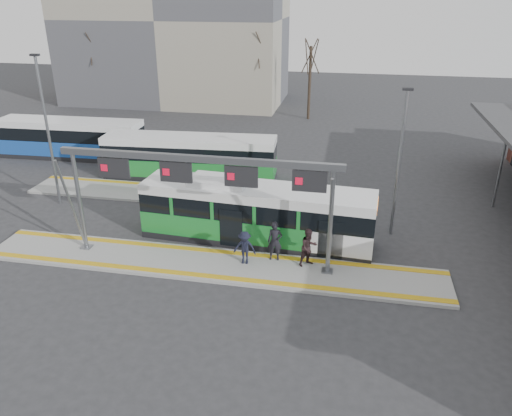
{
  "coord_description": "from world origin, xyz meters",
  "views": [
    {
      "loc": [
        6.08,
        -19.72,
        12.1
      ],
      "look_at": [
        1.64,
        3.0,
        1.83
      ],
      "focal_mm": 35.0,
      "sensor_mm": 36.0,
      "label": 1
    }
  ],
  "objects_px": {
    "hero_bus": "(256,214)",
    "gantry": "(201,178)",
    "passenger_a": "(275,241)",
    "passenger_b": "(309,247)",
    "passenger_c": "(245,248)"
  },
  "relations": [
    {
      "from": "passenger_a",
      "to": "passenger_b",
      "type": "xyz_separation_m",
      "value": [
        1.63,
        -0.23,
        -0.04
      ]
    },
    {
      "from": "hero_bus",
      "to": "gantry",
      "type": "bearing_deg",
      "value": -121.77
    },
    {
      "from": "gantry",
      "to": "hero_bus",
      "type": "height_order",
      "value": "gantry"
    },
    {
      "from": "hero_bus",
      "to": "passenger_a",
      "type": "relative_size",
      "value": 6.22
    },
    {
      "from": "passenger_a",
      "to": "passenger_b",
      "type": "relative_size",
      "value": 1.05
    },
    {
      "from": "gantry",
      "to": "passenger_b",
      "type": "distance_m",
      "value": 5.91
    },
    {
      "from": "passenger_a",
      "to": "passenger_b",
      "type": "height_order",
      "value": "passenger_a"
    },
    {
      "from": "passenger_c",
      "to": "gantry",
      "type": "bearing_deg",
      "value": -178.14
    },
    {
      "from": "passenger_b",
      "to": "gantry",
      "type": "bearing_deg",
      "value": 145.11
    },
    {
      "from": "gantry",
      "to": "passenger_a",
      "type": "bearing_deg",
      "value": 12.03
    },
    {
      "from": "hero_bus",
      "to": "passenger_b",
      "type": "relative_size",
      "value": 6.51
    },
    {
      "from": "gantry",
      "to": "passenger_a",
      "type": "distance_m",
      "value": 4.64
    },
    {
      "from": "gantry",
      "to": "hero_bus",
      "type": "relative_size",
      "value": 1.08
    },
    {
      "from": "hero_bus",
      "to": "passenger_b",
      "type": "xyz_separation_m",
      "value": [
        2.94,
        -2.29,
        -0.42
      ]
    },
    {
      "from": "gantry",
      "to": "passenger_c",
      "type": "distance_m",
      "value": 3.87
    }
  ]
}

